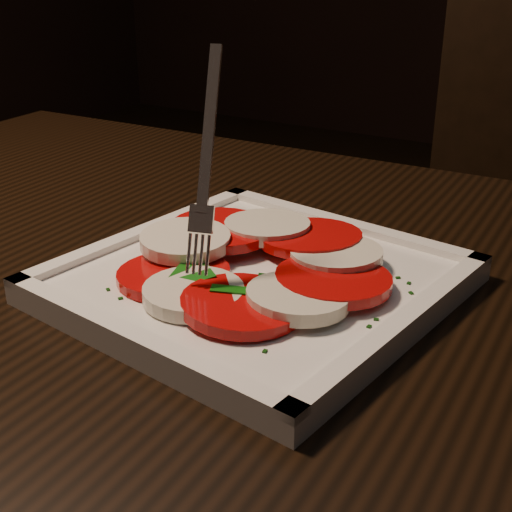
% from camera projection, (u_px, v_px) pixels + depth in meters
% --- Properties ---
extents(table, '(1.21, 0.82, 0.75)m').
position_uv_depth(table, '(245.00, 412.00, 0.57)').
color(table, black).
rests_on(table, ground).
extents(plate, '(0.30, 0.30, 0.01)m').
position_uv_depth(plate, '(256.00, 283.00, 0.55)').
color(plate, white).
rests_on(plate, table).
extents(caprese_salad, '(0.21, 0.23, 0.03)m').
position_uv_depth(caprese_salad, '(256.00, 262.00, 0.54)').
color(caprese_salad, '#BE0408').
rests_on(caprese_salad, plate).
extents(fork, '(0.04, 0.06, 0.15)m').
position_uv_depth(fork, '(210.00, 157.00, 0.50)').
color(fork, white).
rests_on(fork, caprese_salad).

